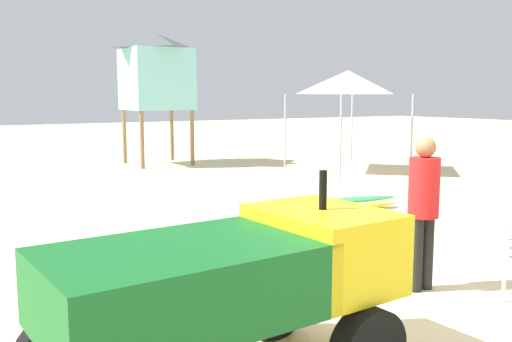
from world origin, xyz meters
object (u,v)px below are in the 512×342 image
at_px(surfboard_pile, 340,212).
at_px(lifeguard_tower, 156,71).
at_px(utility_cart, 234,282).
at_px(lifeguard_far_right, 423,203).
at_px(popup_canopy, 348,83).

distance_m(surfboard_pile, lifeguard_tower, 9.77).
relative_size(utility_cart, surfboard_pile, 1.01).
bearing_deg(lifeguard_tower, utility_cart, -109.21).
bearing_deg(utility_cart, lifeguard_far_right, 16.39).
bearing_deg(lifeguard_far_right, popup_canopy, 54.66).
height_order(utility_cart, lifeguard_far_right, lifeguard_far_right).
relative_size(utility_cart, popup_canopy, 0.96).
height_order(surfboard_pile, lifeguard_tower, lifeguard_tower).
xyz_separation_m(lifeguard_far_right, lifeguard_tower, (1.79, 12.14, 1.85)).
bearing_deg(lifeguard_tower, popup_canopy, -48.18).
relative_size(surfboard_pile, lifeguard_far_right, 1.58).
bearing_deg(lifeguard_tower, lifeguard_far_right, -98.41).
distance_m(surfboard_pile, lifeguard_far_right, 3.04).
relative_size(popup_canopy, lifeguard_tower, 0.70).
height_order(utility_cart, lifeguard_tower, lifeguard_tower).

